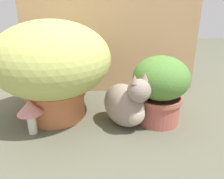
% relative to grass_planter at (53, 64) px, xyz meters
% --- Properties ---
extents(ground_plane, '(6.00, 6.00, 0.00)m').
position_rel_grass_planter_xyz_m(ground_plane, '(0.20, -0.10, -0.30)').
color(ground_plane, '#5C5C4A').
extents(cardboard_backdrop, '(1.20, 0.03, 1.00)m').
position_rel_grass_planter_xyz_m(cardboard_backdrop, '(0.34, 0.38, 0.19)').
color(cardboard_backdrop, tan).
rests_on(cardboard_backdrop, ground).
extents(grass_planter, '(0.61, 0.61, 0.53)m').
position_rel_grass_planter_xyz_m(grass_planter, '(0.00, 0.00, 0.00)').
color(grass_planter, '#C06E44').
rests_on(grass_planter, ground).
extents(leafy_planter, '(0.29, 0.29, 0.36)m').
position_rel_grass_planter_xyz_m(leafy_planter, '(0.55, -0.10, -0.11)').
color(leafy_planter, '#B0594E').
rests_on(leafy_planter, ground).
extents(cat, '(0.28, 0.38, 0.32)m').
position_rel_grass_planter_xyz_m(cat, '(0.37, -0.13, -0.18)').
color(cat, gray).
rests_on(cat, ground).
extents(mushroom_ornament_pink, '(0.12, 0.12, 0.17)m').
position_rel_grass_planter_xyz_m(mushroom_ornament_pink, '(-0.09, -0.17, -0.18)').
color(mushroom_ornament_pink, silver).
rests_on(mushroom_ornament_pink, ground).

